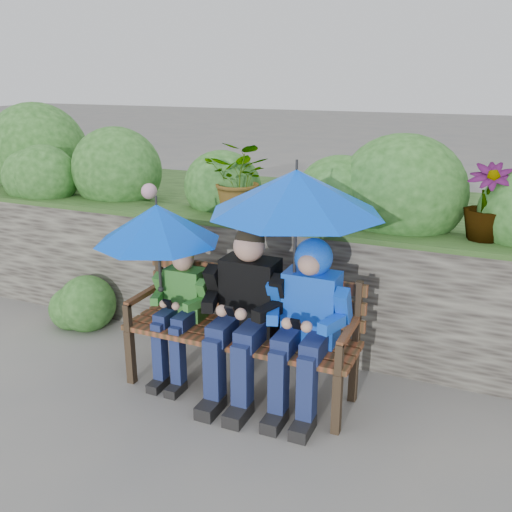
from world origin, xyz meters
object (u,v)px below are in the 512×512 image
at_px(boy_middle, 244,307).
at_px(umbrella_left, 157,223).
at_px(boy_right, 307,313).
at_px(park_bench, 243,323).
at_px(umbrella_right, 296,192).
at_px(boy_left, 180,306).

height_order(boy_middle, umbrella_left, umbrella_left).
bearing_deg(boy_right, umbrella_left, -178.38).
height_order(boy_middle, boy_right, boy_middle).
relative_size(boy_right, umbrella_left, 1.31).
height_order(park_bench, umbrella_right, umbrella_right).
bearing_deg(park_bench, umbrella_left, -170.76).
bearing_deg(umbrella_left, boy_left, 14.65).
distance_m(park_bench, boy_middle, 0.18).
relative_size(umbrella_left, umbrella_right, 0.79).
xyz_separation_m(park_bench, umbrella_left, (-0.59, -0.10, 0.67)).
relative_size(park_bench, boy_middle, 1.37).
bearing_deg(boy_middle, park_bench, 118.82).
bearing_deg(park_bench, boy_left, -172.30).
height_order(park_bench, boy_middle, boy_middle).
xyz_separation_m(park_bench, boy_right, (0.48, -0.07, 0.18)).
relative_size(boy_right, umbrella_right, 1.03).
distance_m(park_bench, boy_left, 0.48).
relative_size(boy_middle, umbrella_right, 1.07).
bearing_deg(park_bench, umbrella_right, -2.90).
relative_size(boy_middle, boy_right, 1.04).
height_order(boy_left, boy_middle, boy_middle).
xyz_separation_m(boy_left, boy_right, (0.95, -0.00, 0.11)).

